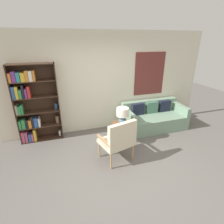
# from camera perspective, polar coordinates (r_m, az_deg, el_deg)

# --- Properties ---
(ground_plane) EXTENTS (14.00, 14.00, 0.00)m
(ground_plane) POSITION_cam_1_polar(r_m,az_deg,el_deg) (3.74, 3.84, -18.80)
(ground_plane) COLOR #66605B
(wall_back) EXTENTS (6.40, 0.08, 2.70)m
(wall_back) POSITION_cam_1_polar(r_m,az_deg,el_deg) (4.88, -4.19, 9.38)
(wall_back) COLOR silver
(wall_back) RESTS_ON ground_plane
(bookshelf) EXTENTS (1.04, 0.30, 1.97)m
(bookshelf) POSITION_cam_1_polar(r_m,az_deg,el_deg) (4.73, -24.71, 1.92)
(bookshelf) COLOR #422B1E
(bookshelf) RESTS_ON ground_plane
(armchair) EXTENTS (0.77, 0.71, 0.97)m
(armchair) POSITION_cam_1_polar(r_m,az_deg,el_deg) (3.67, 2.36, -8.63)
(armchair) COLOR tan
(armchair) RESTS_ON ground_plane
(couch) EXTENTS (1.80, 0.90, 0.77)m
(couch) POSITION_cam_1_polar(r_m,az_deg,el_deg) (5.37, 13.29, -1.84)
(couch) COLOR gray
(couch) RESTS_ON ground_plane
(side_table) EXTENTS (0.53, 0.53, 0.55)m
(side_table) POSITION_cam_1_polar(r_m,az_deg,el_deg) (4.35, 3.31, -4.46)
(side_table) COLOR brown
(side_table) RESTS_ON ground_plane
(table_lamp) EXTENTS (0.30, 0.30, 0.41)m
(table_lamp) POSITION_cam_1_polar(r_m,az_deg,el_deg) (4.24, 3.47, -0.70)
(table_lamp) COLOR slate
(table_lamp) RESTS_ON side_table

